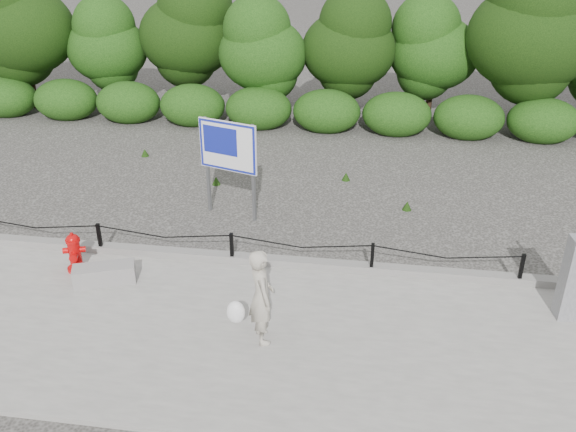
# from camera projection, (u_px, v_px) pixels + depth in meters

# --- Properties ---
(ground) EXTENTS (90.00, 90.00, 0.00)m
(ground) POSITION_uv_depth(u_px,v_px,m) (233.00, 266.00, 11.09)
(ground) COLOR #2D2B28
(ground) RESTS_ON ground
(sidewalk) EXTENTS (14.00, 4.00, 0.08)m
(sidewalk) POSITION_uv_depth(u_px,v_px,m) (203.00, 332.00, 9.31)
(sidewalk) COLOR gray
(sidewalk) RESTS_ON ground
(curb) EXTENTS (14.00, 0.22, 0.14)m
(curb) POSITION_uv_depth(u_px,v_px,m) (233.00, 258.00, 11.07)
(curb) COLOR slate
(curb) RESTS_ON sidewalk
(chain_barrier) EXTENTS (10.06, 0.06, 0.60)m
(chain_barrier) POSITION_uv_depth(u_px,v_px,m) (232.00, 244.00, 10.88)
(chain_barrier) COLOR black
(chain_barrier) RESTS_ON sidewalk
(treeline) EXTENTS (20.40, 3.65, 4.81)m
(treeline) POSITION_uv_depth(u_px,v_px,m) (314.00, 36.00, 17.74)
(treeline) COLOR black
(treeline) RESTS_ON ground
(fire_hydrant) EXTENTS (0.44, 0.44, 0.74)m
(fire_hydrant) POSITION_uv_depth(u_px,v_px,m) (75.00, 253.00, 10.67)
(fire_hydrant) COLOR #BC0708
(fire_hydrant) RESTS_ON sidewalk
(pedestrian) EXTENTS (0.76, 0.65, 1.51)m
(pedestrian) POSITION_uv_depth(u_px,v_px,m) (260.00, 297.00, 8.78)
(pedestrian) COLOR #B2AA98
(pedestrian) RESTS_ON sidewalk
(concrete_block) EXTENTS (1.09, 0.70, 0.33)m
(concrete_block) POSITION_uv_depth(u_px,v_px,m) (104.00, 274.00, 10.40)
(concrete_block) COLOR gray
(concrete_block) RESTS_ON sidewalk
(advertising_sign) EXTENTS (1.25, 0.47, 2.08)m
(advertising_sign) POSITION_uv_depth(u_px,v_px,m) (228.00, 151.00, 12.22)
(advertising_sign) COLOR slate
(advertising_sign) RESTS_ON ground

